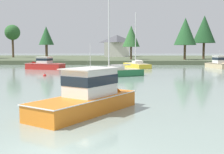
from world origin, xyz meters
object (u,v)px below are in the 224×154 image
Objects in this scene: cruiser_orange at (94,100)px; sailboat_green at (113,75)px; cruiser_sand at (220,65)px; mooring_buoy_red at (45,76)px; sailboat_yellow at (137,66)px; cruiser_red at (42,67)px.

cruiser_orange is 22.74m from sailboat_green.
mooring_buoy_red is (-31.49, -18.60, -0.51)m from cruiser_sand.
sailboat_green is 10.01m from mooring_buoy_red.
sailboat_green is at bearing 88.36° from cruiser_orange.
sailboat_yellow is 1.38× the size of cruiser_red.
sailboat_yellow is at bearing 54.16° from mooring_buoy_red.
sailboat_green reaches higher than mooring_buoy_red.
cruiser_orange is 24.89m from mooring_buoy_red.
mooring_buoy_red is (-14.43, -19.97, -0.17)m from sailboat_yellow.
sailboat_green reaches higher than cruiser_red.
mooring_buoy_red is (4.43, -14.44, -0.44)m from cruiser_red.
sailboat_green is at bearing -138.62° from cruiser_sand.
cruiser_red is at bearing 134.32° from sailboat_green.
cruiser_red is (-18.85, -5.53, 0.26)m from sailboat_yellow.
cruiser_orange is at bearing -117.99° from cruiser_sand.
cruiser_sand is 36.16m from cruiser_red.
cruiser_sand is at bearing 62.01° from cruiser_orange.
sailboat_yellow reaches higher than cruiser_orange.
sailboat_green is (0.65, 22.73, -0.39)m from cruiser_orange.
sailboat_green is at bearing -1.89° from mooring_buoy_red.
sailboat_yellow reaches higher than cruiser_red.
cruiser_red reaches higher than mooring_buoy_red.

